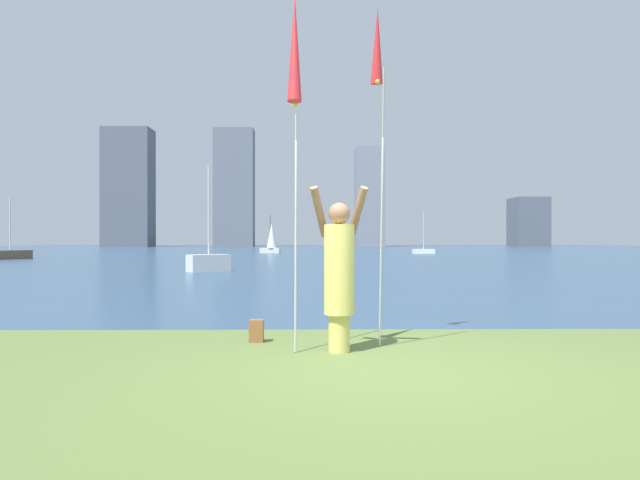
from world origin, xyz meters
The scene contains 13 objects.
ground centered at (0.00, 50.95, -0.06)m, with size 120.00×138.00×0.12m.
person centered at (-0.53, 0.95, 0.95)m, with size 0.71×0.52×1.94m.
kite_flag_left centered at (-1.04, 0.71, 3.37)m, with size 0.16×0.67×4.10m.
kite_flag_right centered at (-0.02, 1.49, 3.61)m, with size 0.16×0.83×4.23m.
bag centered at (-1.55, 1.57, 0.14)m, with size 0.18×0.14×0.28m.
sailboat_0 centered at (9.07, 44.20, 0.23)m, with size 1.95×0.91×3.75m.
sailboat_1 centered at (-5.07, 16.96, 0.38)m, with size 1.75×1.55×4.30m.
sailboat_2 centered at (-4.76, 46.27, 1.28)m, with size 1.95×1.06×3.53m.
sailboat_3 centered at (-20.55, 30.76, 0.34)m, with size 1.85×2.75×4.07m.
skyline_tower_0 centered at (-32.06, 88.40, 9.95)m, with size 7.86×4.87×19.89m.
skyline_tower_1 centered at (-14.34, 89.23, 10.02)m, with size 6.70×3.67×20.03m.
skyline_tower_2 centered at (8.70, 88.76, 8.35)m, with size 4.80×5.25×16.70m.
skyline_tower_3 centered at (36.73, 90.94, 4.24)m, with size 5.56×6.10×8.48m.
Camera 1 is at (-0.83, -5.50, 1.32)m, focal length 31.16 mm.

